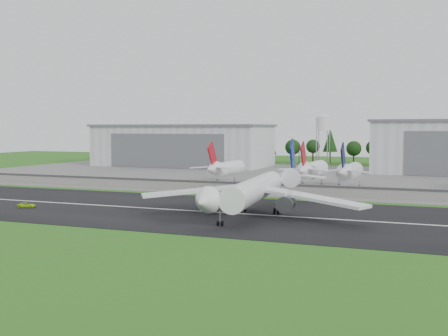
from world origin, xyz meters
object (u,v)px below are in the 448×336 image
at_px(parked_jet_red_b, 311,170).
at_px(parked_jet_navy, 349,172).
at_px(ground_vehicle, 27,205).
at_px(main_airliner, 254,195).
at_px(parked_jet_red_a, 224,168).

bearing_deg(parked_jet_red_b, parked_jet_navy, -0.13).
relative_size(ground_vehicle, parked_jet_red_b, 0.15).
height_order(main_airliner, ground_vehicle, main_airliner).
bearing_deg(main_airliner, parked_jet_red_a, -68.91).
distance_m(ground_vehicle, parked_jet_navy, 106.02).
bearing_deg(parked_jet_red_b, parked_jet_red_a, -179.92).
distance_m(parked_jet_red_b, parked_jet_navy, 13.16).
bearing_deg(ground_vehicle, parked_jet_red_b, -52.89).
bearing_deg(parked_jet_red_a, main_airliner, -62.93).
xyz_separation_m(ground_vehicle, parked_jet_red_b, (59.16, 77.38, 5.62)).
bearing_deg(parked_jet_red_b, main_airliner, -89.07).
height_order(main_airliner, parked_jet_red_a, main_airliner).
xyz_separation_m(main_airliner, ground_vehicle, (-60.25, -10.36, -4.15)).
distance_m(main_airliner, ground_vehicle, 61.27).
distance_m(parked_jet_red_a, parked_jet_red_b, 33.14).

